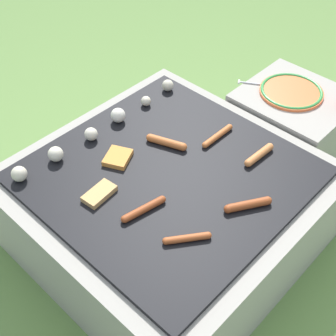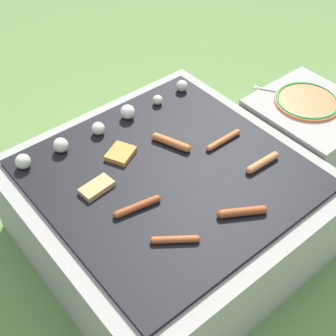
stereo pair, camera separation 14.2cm
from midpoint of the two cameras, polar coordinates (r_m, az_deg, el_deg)
ground_plane at (r=1.95m, az=2.11°, el=-8.72°), size 14.00×14.00×0.00m
grill at (r=1.80m, az=2.27°, el=-5.03°), size 0.99×0.99×0.39m
side_ledge at (r=2.17m, az=17.98°, el=3.05°), size 0.41×0.44×0.39m
sausage_back_left at (r=1.45m, az=3.72°, el=-8.82°), size 0.13×0.10×0.02m
sausage_front_center at (r=1.53m, az=-1.12°, el=-4.84°), size 0.17×0.05×0.03m
sausage_back_center at (r=1.75m, az=2.71°, el=3.06°), size 0.08×0.16×0.03m
sausage_front_right at (r=1.72m, az=13.79°, el=0.55°), size 0.15×0.03×0.03m
sausage_mid_right at (r=1.78m, az=9.07°, el=3.31°), size 0.17×0.02×0.02m
sausage_mid_left at (r=1.54m, az=11.71°, el=-5.36°), size 0.14×0.10×0.03m
bread_slice_right at (r=1.59m, az=-6.18°, el=-2.48°), size 0.12×0.07×0.02m
bread_slice_center at (r=1.71m, az=-3.43°, el=1.68°), size 0.13×0.12×0.02m
mushroom_row at (r=1.81m, az=-5.80°, el=5.19°), size 0.79×0.07×0.06m
plate_colorful at (r=2.06m, az=18.56°, el=7.71°), size 0.27×0.27×0.02m
fork_utensil at (r=2.09m, az=14.82°, el=9.00°), size 0.12×0.18×0.01m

